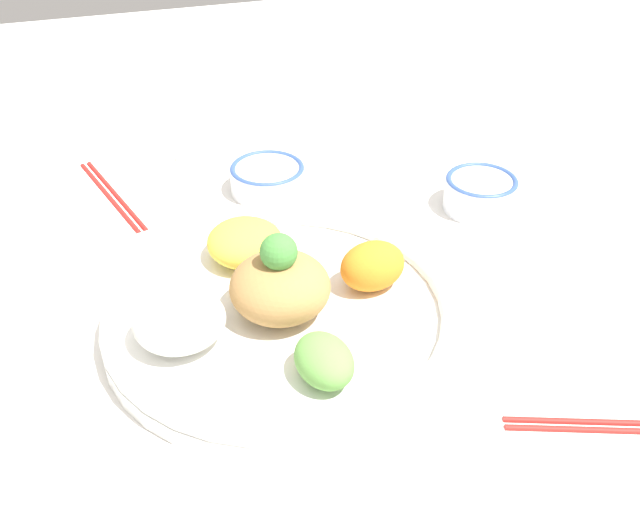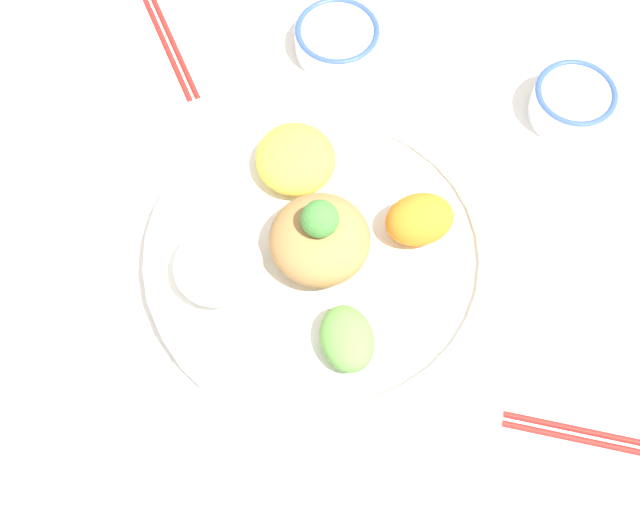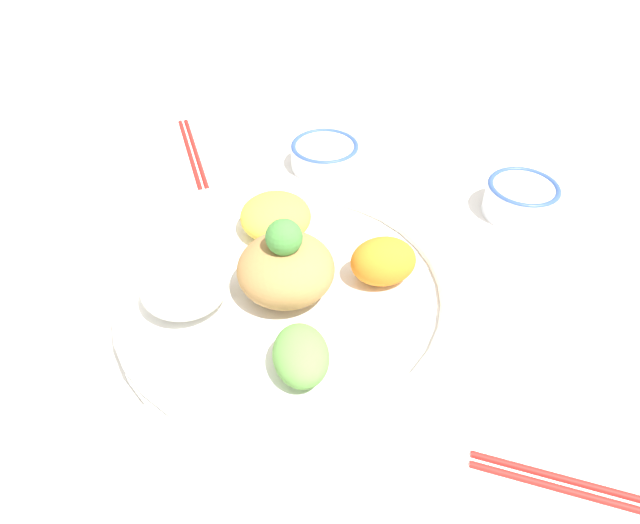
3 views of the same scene
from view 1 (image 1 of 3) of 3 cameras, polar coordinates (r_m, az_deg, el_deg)
The scene contains 8 objects.
ground_plane at distance 0.81m, azimuth -1.47°, elevation -5.82°, with size 2.40×2.40×0.00m, color white.
salad_platter at distance 0.81m, azimuth -3.27°, elevation -3.41°, with size 0.38×0.38×0.12m.
sauce_bowl_red at distance 1.03m, azimuth 12.12°, elevation 5.25°, with size 0.10×0.10×0.05m.
rice_bowl_blue at distance 1.05m, azimuth -4.02°, elevation 6.47°, with size 0.10×0.10×0.04m.
chopsticks_pair_near at distance 0.77m, azimuth 23.14°, elevation -11.37°, with size 0.10×0.24×0.01m.
chopsticks_pair_far at distance 1.09m, azimuth -15.58°, elevation 5.03°, with size 0.22×0.08×0.01m.
serving_spoon_main at distance 1.17m, azimuth -7.07°, elevation 8.44°, with size 0.04×0.13×0.01m.
serving_spoon_extra at distance 0.92m, azimuth 13.38°, elevation -0.64°, with size 0.04×0.12×0.01m.
Camera 1 is at (0.58, -0.16, 0.53)m, focal length 42.00 mm.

